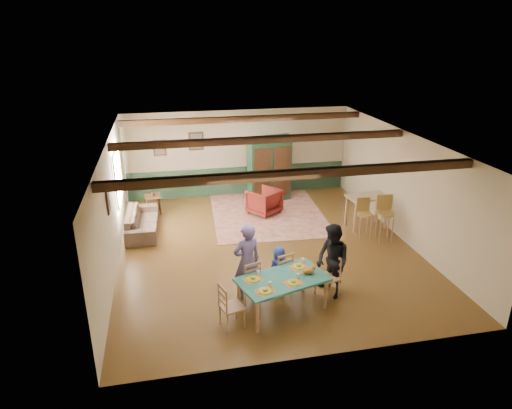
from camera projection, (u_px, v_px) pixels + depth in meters
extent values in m
plane|color=#503416|center=(266.00, 248.00, 11.16)|extent=(8.00, 8.00, 0.00)
cube|color=beige|center=(238.00, 153.00, 14.31)|extent=(7.00, 0.02, 2.70)
cube|color=beige|center=(112.00, 208.00, 10.00)|extent=(0.02, 8.00, 2.70)
cube|color=beige|center=(404.00, 186.00, 11.33)|extent=(0.02, 8.00, 2.70)
cube|color=beige|center=(267.00, 140.00, 10.17)|extent=(7.00, 8.00, 0.02)
cube|color=#1F3927|center=(239.00, 180.00, 14.62)|extent=(6.95, 0.03, 0.90)
cube|color=black|center=(296.00, 174.00, 8.11)|extent=(6.95, 0.16, 0.16)
cube|color=black|center=(263.00, 140.00, 10.57)|extent=(6.95, 0.16, 0.16)
cube|color=black|center=(243.00, 119.00, 12.94)|extent=(6.95, 0.16, 0.16)
imported|color=slate|center=(247.00, 262.00, 8.87)|extent=(0.66, 0.53, 1.58)
imported|color=black|center=(332.00, 261.00, 8.96)|extent=(0.76, 0.87, 1.51)
imported|color=navy|center=(279.00, 268.00, 9.32)|extent=(0.52, 0.41, 0.92)
cube|color=beige|center=(267.00, 213.00, 13.21)|extent=(3.34, 3.89, 0.01)
cube|color=#143220|center=(269.00, 169.00, 13.94)|extent=(1.48, 0.75, 2.00)
imported|color=#440E0D|center=(264.00, 201.00, 13.11)|extent=(1.12, 1.13, 0.74)
imported|color=#45352B|center=(142.00, 221.00, 11.98)|extent=(0.83, 2.00, 0.58)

